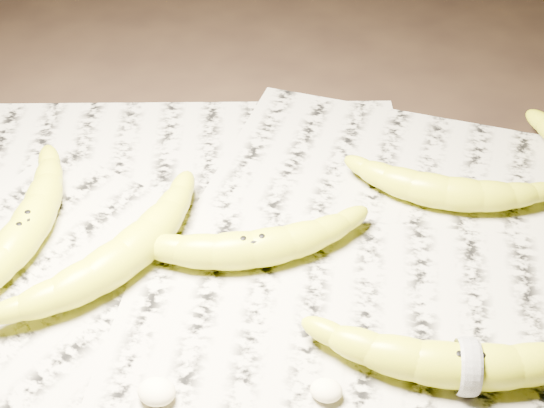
% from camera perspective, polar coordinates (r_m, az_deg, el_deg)
% --- Properties ---
extents(ground, '(3.00, 3.00, 0.00)m').
position_cam_1_polar(ground, '(0.74, 1.13, -5.03)').
color(ground, black).
rests_on(ground, ground).
extents(newspaper_patch, '(0.90, 0.70, 0.01)m').
position_cam_1_polar(newspaper_patch, '(0.71, -0.94, -6.48)').
color(newspaper_patch, '#A8A390').
rests_on(newspaper_patch, ground).
extents(banana_left_a, '(0.07, 0.23, 0.04)m').
position_cam_1_polar(banana_left_a, '(0.78, -18.14, -1.81)').
color(banana_left_a, gold).
rests_on(banana_left_a, newspaper_patch).
extents(banana_left_b, '(0.16, 0.22, 0.04)m').
position_cam_1_polar(banana_left_b, '(0.73, -11.11, -3.68)').
color(banana_left_b, gold).
rests_on(banana_left_b, newspaper_patch).
extents(banana_center, '(0.21, 0.13, 0.04)m').
position_cam_1_polar(banana_center, '(0.72, -1.48, -3.20)').
color(banana_center, gold).
rests_on(banana_center, newspaper_patch).
extents(banana_taped, '(0.24, 0.09, 0.04)m').
position_cam_1_polar(banana_taped, '(0.65, 14.51, -11.56)').
color(banana_taped, gold).
rests_on(banana_taped, newspaper_patch).
extents(banana_upper_a, '(0.19, 0.07, 0.04)m').
position_cam_1_polar(banana_upper_a, '(0.81, 13.03, 1.05)').
color(banana_upper_a, gold).
rests_on(banana_upper_a, newspaper_patch).
extents(measuring_tape, '(0.01, 0.05, 0.05)m').
position_cam_1_polar(measuring_tape, '(0.65, 14.51, -11.56)').
color(measuring_tape, white).
rests_on(measuring_tape, newspaper_patch).
extents(flesh_chunk_a, '(0.03, 0.03, 0.02)m').
position_cam_1_polar(flesh_chunk_a, '(0.63, -8.72, -13.60)').
color(flesh_chunk_a, '#FFF9C5').
rests_on(flesh_chunk_a, newspaper_patch).
extents(flesh_chunk_c, '(0.03, 0.02, 0.02)m').
position_cam_1_polar(flesh_chunk_c, '(0.63, 4.13, -13.62)').
color(flesh_chunk_c, '#FFF9C5').
rests_on(flesh_chunk_c, newspaper_patch).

